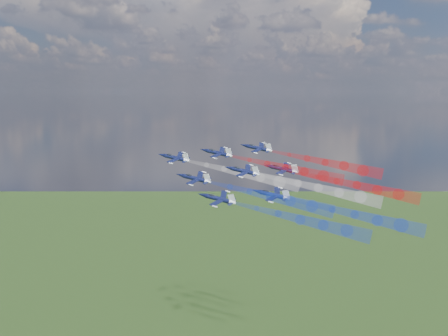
# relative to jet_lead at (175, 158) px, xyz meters

# --- Properties ---
(jet_lead) EXTENTS (15.25, 12.89, 8.37)m
(jet_lead) POSITION_rel_jet_lead_xyz_m (0.00, 0.00, 0.00)
(jet_lead) COLOR black
(trail_lead) EXTENTS (41.16, 10.96, 11.85)m
(trail_lead) POSITION_rel_jet_lead_xyz_m (25.69, -3.52, -4.14)
(trail_lead) COLOR white
(jet_inner_left) EXTENTS (15.25, 12.89, 8.37)m
(jet_inner_left) POSITION_rel_jet_lead_xyz_m (11.76, -14.25, -4.74)
(jet_inner_left) COLOR black
(trail_inner_left) EXTENTS (41.16, 10.96, 11.85)m
(trail_inner_left) POSITION_rel_jet_lead_xyz_m (37.45, -17.77, -8.89)
(trail_inner_left) COLOR blue
(jet_inner_right) EXTENTS (15.25, 12.89, 8.37)m
(jet_inner_right) POSITION_rel_jet_lead_xyz_m (14.38, 6.49, 1.46)
(jet_inner_right) COLOR black
(trail_inner_right) EXTENTS (41.16, 10.96, 11.85)m
(trail_inner_right) POSITION_rel_jet_lead_xyz_m (40.07, 2.98, -2.69)
(trail_inner_right) COLOR red
(jet_outer_left) EXTENTS (15.25, 12.89, 8.37)m
(jet_outer_left) POSITION_rel_jet_lead_xyz_m (22.32, -24.39, -8.99)
(jet_outer_left) COLOR black
(trail_outer_left) EXTENTS (41.16, 10.96, 11.85)m
(trail_outer_left) POSITION_rel_jet_lead_xyz_m (48.01, -27.91, -13.14)
(trail_outer_left) COLOR blue
(jet_center_third) EXTENTS (15.25, 12.89, 8.37)m
(jet_center_third) POSITION_rel_jet_lead_xyz_m (26.43, -5.28, -3.08)
(jet_center_third) COLOR black
(trail_center_third) EXTENTS (41.16, 10.96, 11.85)m
(trail_center_third) POSITION_rel_jet_lead_xyz_m (52.12, -8.80, -7.23)
(trail_center_third) COLOR white
(jet_outer_right) EXTENTS (15.25, 12.89, 8.37)m
(jet_outer_right) POSITION_rel_jet_lead_xyz_m (27.83, 15.49, 2.63)
(jet_outer_right) COLOR black
(trail_outer_right) EXTENTS (41.16, 10.96, 11.85)m
(trail_outer_right) POSITION_rel_jet_lead_xyz_m (53.52, 11.97, -1.52)
(trail_outer_right) COLOR red
(jet_rear_left) EXTENTS (15.25, 12.89, 8.37)m
(jet_rear_left) POSITION_rel_jet_lead_xyz_m (37.95, -15.14, -8.84)
(jet_rear_left) COLOR black
(trail_rear_left) EXTENTS (41.16, 10.96, 11.85)m
(trail_rear_left) POSITION_rel_jet_lead_xyz_m (63.65, -18.66, -12.99)
(trail_rear_left) COLOR blue
(jet_rear_right) EXTENTS (15.25, 12.89, 8.37)m
(jet_rear_right) POSITION_rel_jet_lead_xyz_m (38.83, 3.18, -3.20)
(jet_rear_right) COLOR black
(trail_rear_right) EXTENTS (41.16, 10.96, 11.85)m
(trail_rear_right) POSITION_rel_jet_lead_xyz_m (64.53, -0.33, -7.35)
(trail_rear_right) COLOR red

